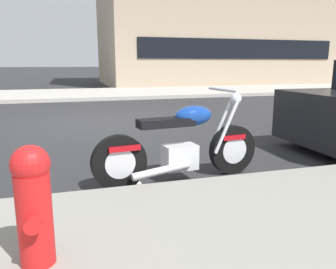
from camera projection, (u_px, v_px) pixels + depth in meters
ground_plane at (100, 122)px, 8.28m from camera, size 260.00×260.00×0.00m
sidewalk_far_curb at (309, 88)px, 18.47m from camera, size 120.00×5.00×0.14m
parking_stall_stripe at (132, 176)px, 4.33m from camera, size 0.12×2.20×0.01m
parked_motorcycle at (182, 147)px, 4.08m from camera, size 2.15×0.63×1.12m
fire_hydrant at (34, 203)px, 2.12m from camera, size 0.24×0.36×0.79m
townhouse_corner_block at (209, 10)px, 23.26m from camera, size 14.44×9.68×10.06m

